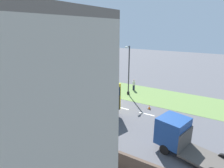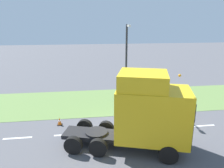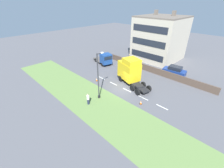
{
  "view_description": "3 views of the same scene",
  "coord_description": "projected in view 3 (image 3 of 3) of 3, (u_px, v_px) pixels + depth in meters",
  "views": [
    {
      "loc": [
        18.59,
        12.37,
        9.5
      ],
      "look_at": [
        -1.01,
        0.44,
        2.49
      ],
      "focal_mm": 30.0,
      "sensor_mm": 36.0,
      "label": 1
    },
    {
      "loc": [
        13.3,
        -2.74,
        7.26
      ],
      "look_at": [
        -1.38,
        -0.74,
        3.0
      ],
      "focal_mm": 35.0,
      "sensor_mm": 36.0,
      "label": 2
    },
    {
      "loc": [
        -16.91,
        -13.93,
        13.21
      ],
      "look_at": [
        -1.96,
        0.92,
        1.33
      ],
      "focal_mm": 24.0,
      "sensor_mm": 36.0,
      "label": 3
    }
  ],
  "objects": [
    {
      "name": "lamp_post",
      "position": [
        99.0,
        79.0,
        21.61
      ],
      "size": [
        1.31,
        0.37,
        7.04
      ],
      "color": "black",
      "rests_on": "ground"
    },
    {
      "name": "pedestrian",
      "position": [
        88.0,
        99.0,
        21.33
      ],
      "size": [
        0.39,
        0.39,
        1.72
      ],
      "color": "#1E233D",
      "rests_on": "ground"
    },
    {
      "name": "boundary_wall",
      "position": [
        153.0,
        70.0,
        30.74
      ],
      "size": [
        0.25,
        24.0,
        1.28
      ],
      "color": "#4C3D33",
      "rests_on": "ground"
    },
    {
      "name": "lane_markings",
      "position": [
        127.0,
        90.0,
        25.06
      ],
      "size": [
        0.16,
        14.6,
        0.0
      ],
      "color": "white",
      "rests_on": "ground"
    },
    {
      "name": "traffic_cone_lead",
      "position": [
        141.0,
        102.0,
        21.59
      ],
      "size": [
        0.36,
        0.36,
        0.58
      ],
      "color": "black",
      "rests_on": "ground"
    },
    {
      "name": "flatbed_truck",
      "position": [
        105.0,
        59.0,
        34.13
      ],
      "size": [
        3.59,
        6.23,
        2.73
      ],
      "rotation": [
        0.0,
        0.0,
        2.89
      ],
      "color": "navy",
      "rests_on": "ground"
    },
    {
      "name": "building_block",
      "position": [
        160.0,
        38.0,
        36.43
      ],
      "size": [
        10.41,
        9.93,
        11.16
      ],
      "color": "#B7AD99",
      "rests_on": "ground"
    },
    {
      "name": "parked_car",
      "position": [
        174.0,
        71.0,
        29.37
      ],
      "size": [
        2.33,
        4.41,
        2.02
      ],
      "rotation": [
        0.0,
        0.0,
        0.12
      ],
      "color": "navy",
      "rests_on": "ground"
    },
    {
      "name": "grass_verge",
      "position": [
        97.0,
        104.0,
        21.78
      ],
      "size": [
        7.0,
        44.0,
        0.01
      ],
      "color": "#607F42",
      "rests_on": "ground"
    },
    {
      "name": "traffic_cone_trailing",
      "position": [
        97.0,
        80.0,
        27.79
      ],
      "size": [
        0.36,
        0.36,
        0.58
      ],
      "color": "black",
      "rests_on": "ground"
    },
    {
      "name": "ground_plane",
      "position": [
        124.0,
        89.0,
        25.49
      ],
      "size": [
        120.0,
        120.0,
        0.0
      ],
      "primitive_type": "plane",
      "color": "#515156",
      "rests_on": "ground"
    },
    {
      "name": "lorry_cab",
      "position": [
        130.0,
        71.0,
        26.27
      ],
      "size": [
        4.45,
        7.48,
        4.78
      ],
      "rotation": [
        0.0,
        0.0,
        -0.3
      ],
      "color": "black",
      "rests_on": "ground"
    }
  ]
}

